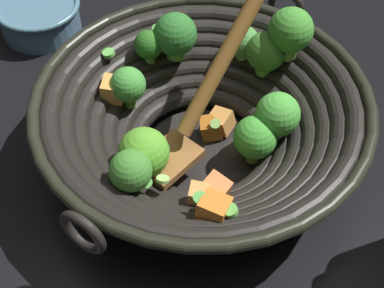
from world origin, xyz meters
TOP-DOWN VIEW (x-y plane):
  - ground_plane at (0.00, 0.00)m, footprint 4.00×4.00m
  - wok at (0.00, -0.00)m, footprint 0.39×0.40m
  - prep_bowl at (0.34, 0.09)m, footprint 0.13×0.13m

SIDE VIEW (x-z plane):
  - ground_plane at x=0.00m, z-range 0.00..0.00m
  - prep_bowl at x=0.34m, z-range 0.00..0.05m
  - wok at x=0.00m, z-range -0.07..0.21m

